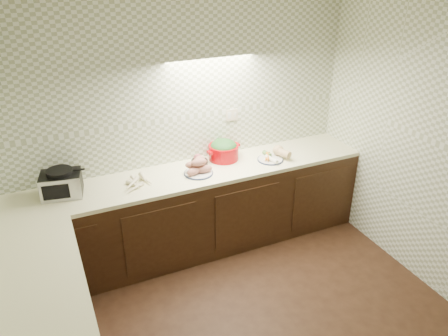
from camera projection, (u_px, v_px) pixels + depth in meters
name	position (u px, v px, depth m)	size (l,w,h in m)	color
room	(274.00, 170.00, 2.73)	(3.60, 3.60, 2.60)	black
counter	(153.00, 279.00, 3.57)	(3.60, 3.60, 0.90)	black
toaster_oven	(61.00, 183.00, 3.85)	(0.39, 0.33, 0.25)	black
parsnip_pile	(140.00, 182.00, 4.05)	(0.33, 0.26, 0.07)	beige
sweet_potato_plate	(198.00, 167.00, 4.24)	(0.29, 0.29, 0.17)	#192244
onion_bowl	(199.00, 161.00, 4.40)	(0.17, 0.17, 0.13)	black
dutch_oven	(224.00, 150.00, 4.51)	(0.39, 0.37, 0.22)	#AB0208
veg_plate	(274.00, 154.00, 4.55)	(0.34, 0.32, 0.13)	#192244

